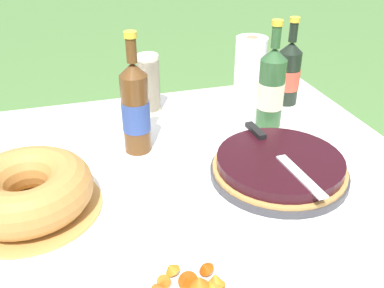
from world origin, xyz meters
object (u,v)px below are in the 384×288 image
(cider_bottle_green, at_px, (271,88))
(snack_plate_near, at_px, (192,285))
(bundt_cake, at_px, (28,191))
(cup_stack, at_px, (149,84))
(paper_towel_roll, at_px, (250,69))
(serving_knife, at_px, (275,150))
(juice_bottle_red, at_px, (289,73))
(cider_bottle_amber, at_px, (136,108))
(berry_tart, at_px, (279,167))

(cider_bottle_green, relative_size, snack_plate_near, 1.49)
(bundt_cake, relative_size, cup_stack, 1.62)
(bundt_cake, xyz_separation_m, paper_towel_roll, (0.74, 0.46, 0.06))
(serving_knife, distance_m, bundt_cake, 0.62)
(juice_bottle_red, bearing_deg, bundt_cake, -155.68)
(bundt_cake, xyz_separation_m, juice_bottle_red, (0.85, 0.39, 0.06))
(serving_knife, distance_m, cup_stack, 0.51)
(bundt_cake, relative_size, juice_bottle_red, 1.08)
(cup_stack, bearing_deg, cider_bottle_amber, -109.19)
(cup_stack, height_order, cider_bottle_amber, cider_bottle_amber)
(berry_tart, height_order, bundt_cake, bundt_cake)
(serving_knife, distance_m, cider_bottle_amber, 0.39)
(cup_stack, distance_m, cider_bottle_green, 0.40)
(berry_tart, distance_m, juice_bottle_red, 0.49)
(cider_bottle_amber, bearing_deg, snack_plate_near, -89.57)
(bundt_cake, bearing_deg, paper_towel_roll, 31.67)
(cider_bottle_green, xyz_separation_m, cider_bottle_amber, (-0.43, -0.04, 0.01))
(juice_bottle_red, height_order, snack_plate_near, juice_bottle_red)
(bundt_cake, xyz_separation_m, snack_plate_near, (0.29, -0.33, -0.04))
(berry_tart, height_order, cup_stack, cup_stack)
(cup_stack, height_order, juice_bottle_red, juice_bottle_red)
(cup_stack, xyz_separation_m, snack_plate_near, (-0.08, -0.78, -0.09))
(berry_tart, bearing_deg, serving_knife, 93.26)
(berry_tart, xyz_separation_m, juice_bottle_red, (0.24, 0.42, 0.08))
(serving_knife, relative_size, cider_bottle_amber, 1.09)
(berry_tart, height_order, cider_bottle_amber, cider_bottle_amber)
(berry_tart, bearing_deg, cup_stack, 116.88)
(berry_tart, height_order, snack_plate_near, berry_tart)
(berry_tart, relative_size, paper_towel_roll, 1.58)
(serving_knife, distance_m, paper_towel_roll, 0.48)
(serving_knife, bearing_deg, cider_bottle_green, 154.43)
(cup_stack, xyz_separation_m, cider_bottle_green, (0.34, -0.20, 0.03))
(berry_tart, distance_m, cup_stack, 0.54)
(cup_stack, bearing_deg, berry_tart, -63.12)
(serving_knife, relative_size, bundt_cake, 1.15)
(cider_bottle_green, bearing_deg, snack_plate_near, -126.27)
(juice_bottle_red, height_order, paper_towel_roll, juice_bottle_red)
(cider_bottle_green, distance_m, cider_bottle_amber, 0.43)
(cider_bottle_green, relative_size, juice_bottle_red, 1.11)
(cider_bottle_amber, bearing_deg, cider_bottle_green, 5.19)
(berry_tart, bearing_deg, juice_bottle_red, 60.68)
(cider_bottle_green, height_order, paper_towel_roll, cider_bottle_green)
(berry_tart, height_order, paper_towel_roll, paper_towel_roll)
(cider_bottle_green, bearing_deg, serving_knife, -112.31)
(berry_tart, height_order, juice_bottle_red, juice_bottle_red)
(berry_tart, distance_m, snack_plate_near, 0.44)
(cup_stack, distance_m, snack_plate_near, 0.79)
(cup_stack, relative_size, snack_plate_near, 0.90)
(bundt_cake, xyz_separation_m, cup_stack, (0.37, 0.45, 0.05))
(berry_tart, xyz_separation_m, serving_knife, (-0.00, 0.03, 0.04))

